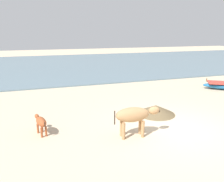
{
  "coord_description": "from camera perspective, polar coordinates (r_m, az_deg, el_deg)",
  "views": [
    {
      "loc": [
        -4.5,
        -6.08,
        3.33
      ],
      "look_at": [
        -1.27,
        3.64,
        0.6
      ],
      "focal_mm": 35.34,
      "sensor_mm": 36.0,
      "label": 1
    }
  ],
  "objects": [
    {
      "name": "ground",
      "position": [
        8.27,
        16.78,
        -9.51
      ],
      "size": [
        80.0,
        80.0,
        0.0
      ],
      "primitive_type": "plane",
      "color": "beige"
    },
    {
      "name": "sea_water",
      "position": [
        24.25,
        -7.55,
        7.01
      ],
      "size": [
        60.0,
        20.0,
        0.08
      ],
      "primitive_type": "cube",
      "color": "slate",
      "rests_on": "ground"
    },
    {
      "name": "cow_adult_tan",
      "position": [
        7.2,
        5.73,
        -6.37
      ],
      "size": [
        1.56,
        0.55,
        1.01
      ],
      "rotation": [
        0.0,
        0.0,
        6.19
      ],
      "color": "tan",
      "rests_on": "ground"
    },
    {
      "name": "calf_near_rust",
      "position": [
        7.78,
        -17.92,
        -7.65
      ],
      "size": [
        0.46,
        0.93,
        0.61
      ],
      "rotation": [
        0.0,
        0.0,
        1.87
      ],
      "color": "#9E4C28",
      "rests_on": "ground"
    },
    {
      "name": "debris_pile_0",
      "position": [
        9.47,
        11.31,
        -4.73
      ],
      "size": [
        1.84,
        1.84,
        0.38
      ],
      "primitive_type": "cone",
      "rotation": [
        0.0,
        0.0,
        2.98
      ],
      "color": "brown",
      "rests_on": "ground"
    }
  ]
}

